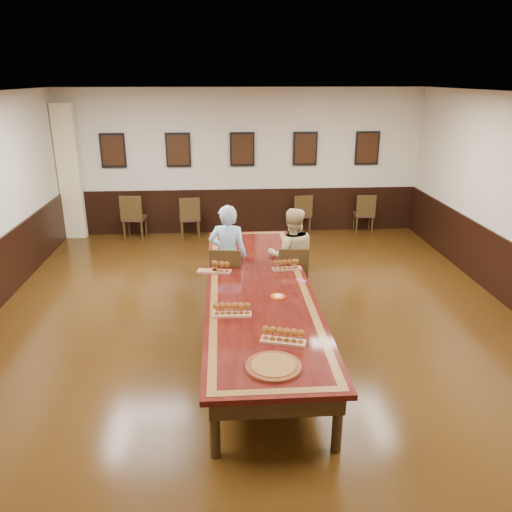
{
  "coord_description": "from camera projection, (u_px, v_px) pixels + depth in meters",
  "views": [
    {
      "loc": [
        -0.46,
        -6.16,
        3.41
      ],
      "look_at": [
        0.0,
        0.5,
        1.0
      ],
      "focal_mm": 35.0,
      "sensor_mm": 36.0,
      "label": 1
    }
  ],
  "objects": [
    {
      "name": "floor",
      "position": [
        258.0,
        336.0,
        6.97
      ],
      "size": [
        8.0,
        10.0,
        0.02
      ],
      "primitive_type": "cube",
      "color": "black",
      "rests_on": "ground"
    },
    {
      "name": "ceiling",
      "position": [
        259.0,
        94.0,
        5.88
      ],
      "size": [
        8.0,
        10.0,
        0.02
      ],
      "primitive_type": "cube",
      "color": "white",
      "rests_on": "floor"
    },
    {
      "name": "wall_back",
      "position": [
        242.0,
        162.0,
        11.13
      ],
      "size": [
        8.0,
        0.02,
        3.2
      ],
      "primitive_type": "cube",
      "color": "beige",
      "rests_on": "floor"
    },
    {
      "name": "chair_man",
      "position": [
        228.0,
        276.0,
        7.68
      ],
      "size": [
        0.55,
        0.58,
        1.01
      ],
      "primitive_type": null,
      "rotation": [
        0.0,
        0.0,
        2.99
      ],
      "color": "#331C16",
      "rests_on": "floor"
    },
    {
      "name": "chair_woman",
      "position": [
        292.0,
        274.0,
        7.81
      ],
      "size": [
        0.48,
        0.52,
        0.98
      ],
      "primitive_type": null,
      "rotation": [
        0.0,
        0.0,
        3.1
      ],
      "color": "#331C16",
      "rests_on": "floor"
    },
    {
      "name": "spare_chair_a",
      "position": [
        134.0,
        216.0,
        10.98
      ],
      "size": [
        0.52,
        0.55,
        1.01
      ],
      "primitive_type": null,
      "rotation": [
        0.0,
        0.0,
        3.05
      ],
      "color": "#331C16",
      "rests_on": "floor"
    },
    {
      "name": "spare_chair_b",
      "position": [
        189.0,
        217.0,
        11.07
      ],
      "size": [
        0.5,
        0.54,
        0.94
      ],
      "primitive_type": null,
      "rotation": [
        0.0,
        0.0,
        3.28
      ],
      "color": "#331C16",
      "rests_on": "floor"
    },
    {
      "name": "spare_chair_c",
      "position": [
        300.0,
        214.0,
        11.38
      ],
      "size": [
        0.51,
        0.54,
        0.92
      ],
      "primitive_type": null,
      "rotation": [
        0.0,
        0.0,
        3.33
      ],
      "color": "#331C16",
      "rests_on": "floor"
    },
    {
      "name": "spare_chair_d",
      "position": [
        364.0,
        213.0,
        11.43
      ],
      "size": [
        0.47,
        0.5,
        0.91
      ],
      "primitive_type": null,
      "rotation": [
        0.0,
        0.0,
        3.05
      ],
      "color": "#331C16",
      "rests_on": "floor"
    },
    {
      "name": "person_man",
      "position": [
        228.0,
        256.0,
        7.68
      ],
      "size": [
        0.64,
        0.47,
        1.61
      ],
      "primitive_type": "imported",
      "rotation": [
        0.0,
        0.0,
        2.99
      ],
      "color": "#549BD2",
      "rests_on": "floor"
    },
    {
      "name": "person_woman",
      "position": [
        292.0,
        256.0,
        7.82
      ],
      "size": [
        0.78,
        0.62,
        1.53
      ],
      "primitive_type": "imported",
      "rotation": [
        0.0,
        0.0,
        3.1
      ],
      "color": "#D2BB83",
      "rests_on": "floor"
    },
    {
      "name": "pink_phone",
      "position": [
        301.0,
        281.0,
        6.88
      ],
      "size": [
        0.14,
        0.17,
        0.01
      ],
      "primitive_type": "cube",
      "rotation": [
        0.0,
        0.0,
        0.52
      ],
      "color": "#D34691",
      "rests_on": "conference_table"
    },
    {
      "name": "curtain",
      "position": [
        69.0,
        173.0,
        10.76
      ],
      "size": [
        0.45,
        0.18,
        2.9
      ],
      "primitive_type": "cube",
      "color": "beige",
      "rests_on": "floor"
    },
    {
      "name": "wainscoting",
      "position": [
        259.0,
        303.0,
        6.8
      ],
      "size": [
        8.0,
        10.0,
        1.0
      ],
      "color": "black",
      "rests_on": "floor"
    },
    {
      "name": "conference_table",
      "position": [
        259.0,
        295.0,
        6.76
      ],
      "size": [
        1.4,
        5.0,
        0.76
      ],
      "color": "black",
      "rests_on": "floor"
    },
    {
      "name": "posters",
      "position": [
        242.0,
        149.0,
        10.96
      ],
      "size": [
        6.14,
        0.04,
        0.74
      ],
      "color": "black",
      "rests_on": "wall_back"
    },
    {
      "name": "flight_a",
      "position": [
        217.0,
        267.0,
        7.15
      ],
      "size": [
        0.5,
        0.23,
        0.18
      ],
      "color": "#A06043",
      "rests_on": "conference_table"
    },
    {
      "name": "flight_b",
      "position": [
        287.0,
        265.0,
        7.25
      ],
      "size": [
        0.44,
        0.16,
        0.16
      ],
      "color": "#A06043",
      "rests_on": "conference_table"
    },
    {
      "name": "flight_c",
      "position": [
        232.0,
        310.0,
        5.85
      ],
      "size": [
        0.47,
        0.16,
        0.17
      ],
      "color": "#A06043",
      "rests_on": "conference_table"
    },
    {
      "name": "flight_d",
      "position": [
        283.0,
        336.0,
        5.26
      ],
      "size": [
        0.5,
        0.28,
        0.18
      ],
      "color": "#A06043",
      "rests_on": "conference_table"
    },
    {
      "name": "red_plate_grp",
      "position": [
        278.0,
        297.0,
        6.37
      ],
      "size": [
        0.19,
        0.19,
        0.02
      ],
      "color": "red",
      "rests_on": "conference_table"
    },
    {
      "name": "carved_platter",
      "position": [
        273.0,
        366.0,
        4.82
      ],
      "size": [
        0.66,
        0.66,
        0.04
      ],
      "color": "#562111",
      "rests_on": "conference_table"
    }
  ]
}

